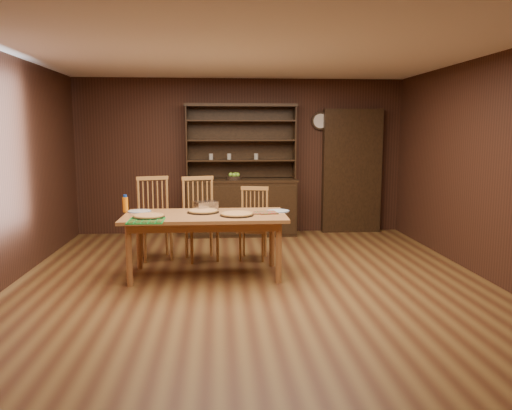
{
  "coord_description": "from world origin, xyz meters",
  "views": [
    {
      "loc": [
        -0.37,
        -5.49,
        1.72
      ],
      "look_at": [
        0.07,
        0.4,
        0.85
      ],
      "focal_mm": 35.0,
      "sensor_mm": 36.0,
      "label": 1
    }
  ],
  "objects": [
    {
      "name": "chair_center",
      "position": [
        -0.64,
        1.21,
        0.6
      ],
      "size": [
        0.56,
        0.55,
        1.12
      ],
      "rotation": [
        0.0,
        0.0,
        0.28
      ],
      "color": "#C28442",
      "rests_on": "floor"
    },
    {
      "name": "plate_left",
      "position": [
        -1.35,
        0.62,
        0.76
      ],
      "size": [
        0.28,
        0.28,
        0.02
      ],
      "color": "silver",
      "rests_on": "dining_table"
    },
    {
      "name": "pizza_left",
      "position": [
        -1.18,
        0.2,
        0.77
      ],
      "size": [
        0.37,
        0.37,
        0.04
      ],
      "color": "black",
      "rests_on": "dining_table"
    },
    {
      "name": "fruit_bowl",
      "position": [
        -0.12,
        2.69,
        0.99
      ],
      "size": [
        0.26,
        0.26,
        0.12
      ],
      "color": "black",
      "rests_on": "china_hutch"
    },
    {
      "name": "doorway",
      "position": [
        1.9,
        2.9,
        1.05
      ],
      "size": [
        1.0,
        0.18,
        2.1
      ],
      "primitive_type": "cube",
      "color": "black",
      "rests_on": "floor"
    },
    {
      "name": "china_hutch",
      "position": [
        -0.0,
        2.75,
        0.6
      ],
      "size": [
        1.84,
        0.52,
        2.17
      ],
      "color": "black",
      "rests_on": "floor"
    },
    {
      "name": "chair_left",
      "position": [
        -1.26,
        1.32,
        0.59
      ],
      "size": [
        0.56,
        0.55,
        1.12
      ],
      "rotation": [
        0.0,
        0.0,
        0.29
      ],
      "color": "#C28442",
      "rests_on": "floor"
    },
    {
      "name": "pot_holder_b",
      "position": [
        0.13,
        0.39,
        0.76
      ],
      "size": [
        0.2,
        0.2,
        0.01
      ],
      "primitive_type": "cube",
      "rotation": [
        0.0,
        0.0,
        -0.08
      ],
      "color": "#A9131F",
      "rests_on": "dining_table"
    },
    {
      "name": "plate_right",
      "position": [
        0.35,
        0.51,
        0.76
      ],
      "size": [
        0.27,
        0.27,
        0.02
      ],
      "color": "silver",
      "rests_on": "dining_table"
    },
    {
      "name": "juice_bottle",
      "position": [
        -1.51,
        0.62,
        0.85
      ],
      "size": [
        0.06,
        0.06,
        0.21
      ],
      "color": "orange",
      "rests_on": "dining_table"
    },
    {
      "name": "pizza_center",
      "position": [
        -0.57,
        0.5,
        0.77
      ],
      "size": [
        0.39,
        0.39,
        0.04
      ],
      "color": "black",
      "rests_on": "dining_table"
    },
    {
      "name": "room_shell",
      "position": [
        0.0,
        0.0,
        1.58
      ],
      "size": [
        6.0,
        6.0,
        6.0
      ],
      "color": "white",
      "rests_on": "floor"
    },
    {
      "name": "floor",
      "position": [
        0.0,
        0.0,
        0.0
      ],
      "size": [
        6.0,
        6.0,
        0.0
      ],
      "primitive_type": "plane",
      "color": "brown",
      "rests_on": "ground"
    },
    {
      "name": "chair_right",
      "position": [
        0.1,
        1.2,
        0.52
      ],
      "size": [
        0.47,
        0.46,
        0.98
      ],
      "rotation": [
        0.0,
        0.0,
        -0.22
      ],
      "color": "#C28442",
      "rests_on": "floor"
    },
    {
      "name": "pot_holder_a",
      "position": [
        0.21,
        0.39,
        0.76
      ],
      "size": [
        0.25,
        0.25,
        0.02
      ],
      "primitive_type": "cube",
      "rotation": [
        0.0,
        0.0,
        0.16
      ],
      "color": "#A9131F",
      "rests_on": "dining_table"
    },
    {
      "name": "foil_dish",
      "position": [
        -0.54,
        0.75,
        0.8
      ],
      "size": [
        0.32,
        0.28,
        0.11
      ],
      "primitive_type": "cube",
      "rotation": [
        0.0,
        0.0,
        0.4
      ],
      "color": "silver",
      "rests_on": "dining_table"
    },
    {
      "name": "wall_clock",
      "position": [
        1.35,
        2.96,
        1.9
      ],
      "size": [
        0.3,
        0.05,
        0.3
      ],
      "color": "black",
      "rests_on": "room_shell"
    },
    {
      "name": "cooling_rack",
      "position": [
        -1.17,
        -0.04,
        0.76
      ],
      "size": [
        0.46,
        0.46,
        0.02
      ],
      "primitive_type": null,
      "rotation": [
        0.0,
        0.0,
        -0.25
      ],
      "color": "#0B932B",
      "rests_on": "dining_table"
    },
    {
      "name": "dining_table",
      "position": [
        -0.54,
        0.38,
        0.67
      ],
      "size": [
        1.91,
        0.96,
        0.75
      ],
      "color": "#A26838",
      "rests_on": "floor"
    },
    {
      "name": "pizza_right",
      "position": [
        -0.17,
        0.26,
        0.77
      ],
      "size": [
        0.4,
        0.4,
        0.04
      ],
      "color": "black",
      "rests_on": "dining_table"
    }
  ]
}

